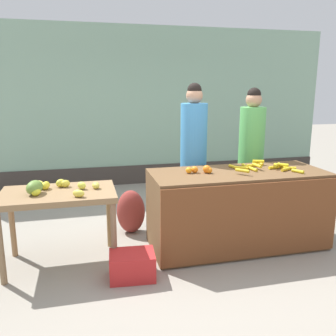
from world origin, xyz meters
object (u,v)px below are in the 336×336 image
at_px(vendor_woman_green_shirt, 251,156).
at_px(produce_sack, 131,211).
at_px(produce_crate, 132,265).
at_px(vendor_woman_blue_shirt, 193,157).

relative_size(vendor_woman_green_shirt, produce_sack, 3.27).
xyz_separation_m(produce_crate, produce_sack, (0.14, 1.13, 0.15)).
bearing_deg(produce_crate, vendor_woman_green_shirt, 32.76).
relative_size(vendor_woman_green_shirt, produce_crate, 4.17).
relative_size(vendor_woman_blue_shirt, vendor_woman_green_shirt, 1.03).
distance_m(vendor_woman_blue_shirt, produce_crate, 1.71).
bearing_deg(produce_crate, produce_sack, 82.70).
distance_m(vendor_woman_green_shirt, produce_sack, 1.78).
bearing_deg(produce_sack, produce_crate, -97.30).
xyz_separation_m(vendor_woman_blue_shirt, produce_crate, (-0.97, -1.13, -0.83)).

